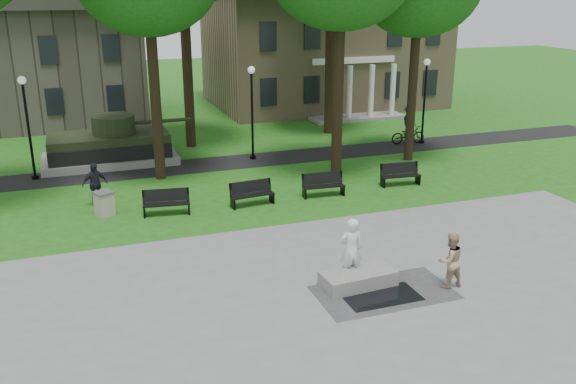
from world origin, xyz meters
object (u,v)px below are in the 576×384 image
park_bench_0 (166,202)px  trash_bin (104,203)px  cyclist (408,128)px  skateboarder (351,249)px  friend_watching (450,260)px  concrete_block (358,279)px

park_bench_0 → trash_bin: (-2.28, 0.71, -0.04)m
trash_bin → cyclist: bearing=19.9°
skateboarder → trash_bin: (-6.63, 8.24, -0.52)m
cyclist → park_bench_0: 16.20m
friend_watching → park_bench_0: size_ratio=0.92×
concrete_block → park_bench_0: size_ratio=1.19×
skateboarder → trash_bin: 10.59m
cyclist → skateboarder: bearing=148.7°
skateboarder → trash_bin: bearing=-46.9°
friend_watching → trash_bin: bearing=-49.3°
friend_watching → trash_bin: friend_watching is taller
friend_watching → park_bench_0: 11.28m
cyclist → trash_bin: 18.04m
concrete_block → friend_watching: 2.73m
cyclist → friend_watching: bearing=158.1°
skateboarder → park_bench_0: 8.72m
concrete_block → park_bench_0: (-4.41, 7.98, 0.28)m
concrete_block → trash_bin: (-6.69, 8.68, 0.24)m
friend_watching → park_bench_0: (-6.89, 8.93, -0.34)m
friend_watching → concrete_block: bearing=-23.7°
concrete_block → trash_bin: bearing=127.6°
skateboarder → friend_watching: 2.90m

